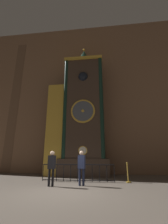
{
  "coord_description": "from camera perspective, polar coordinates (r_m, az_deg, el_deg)",
  "views": [
    {
      "loc": [
        1.52,
        -6.38,
        1.37
      ],
      "look_at": [
        0.2,
        4.99,
        4.73
      ],
      "focal_mm": 24.0,
      "sensor_mm": 36.0,
      "label": 1
    }
  ],
  "objects": [
    {
      "name": "cathedral_back_wall",
      "position": [
        14.02,
        -0.53,
        7.83
      ],
      "size": [
        24.0,
        0.32,
        14.25
      ],
      "color": "#846047",
      "rests_on": "ground_plane"
    },
    {
      "name": "visitor_near",
      "position": [
        7.84,
        -12.2,
        -18.94
      ],
      "size": [
        0.36,
        0.25,
        1.61
      ],
      "rotation": [
        0.0,
        0.0,
        -0.1
      ],
      "color": "black",
      "rests_on": "ground_plane"
    },
    {
      "name": "ground_plane",
      "position": [
        6.7,
        -7.52,
        -28.06
      ],
      "size": [
        28.0,
        28.0,
        0.0
      ],
      "primitive_type": "plane",
      "color": "brown"
    },
    {
      "name": "railing_fence",
      "position": [
        9.14,
        -2.39,
        -21.81
      ],
      "size": [
        4.13,
        0.05,
        0.91
      ],
      "color": "black",
      "rests_on": "ground_plane"
    },
    {
      "name": "stanchion_post",
      "position": [
        9.16,
        16.4,
        -22.24
      ],
      "size": [
        0.28,
        0.28,
        1.03
      ],
      "color": "#B28E33",
      "rests_on": "ground_plane"
    },
    {
      "name": "visitor_far",
      "position": [
        7.85,
        -0.92,
        -19.22
      ],
      "size": [
        0.37,
        0.27,
        1.62
      ],
      "rotation": [
        0.0,
        0.0,
        -0.14
      ],
      "color": "#1B213A",
      "rests_on": "ground_plane"
    },
    {
      "name": "clock_tower",
      "position": [
        11.89,
        -2.13,
        -1.14
      ],
      "size": [
        4.67,
        1.83,
        10.73
      ],
      "color": "#423328",
      "rests_on": "ground_plane"
    }
  ]
}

